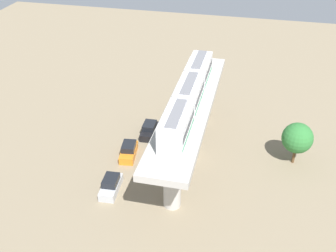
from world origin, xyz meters
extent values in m
plane|color=#84755B|center=(0.00, 0.00, 0.00)|extent=(120.00, 120.00, 0.00)
cylinder|color=#B7B2AA|center=(0.00, -9.38, 3.47)|extent=(1.90, 1.90, 6.93)
cylinder|color=#B7B2AA|center=(0.00, 0.00, 3.47)|extent=(1.90, 1.90, 6.93)
cylinder|color=#B7B2AA|center=(0.00, 9.38, 3.47)|extent=(1.90, 1.90, 6.93)
cube|color=#B7B2AA|center=(0.00, 0.00, 7.33)|extent=(5.20, 28.85, 0.80)
cube|color=white|center=(0.00, -7.64, 9.23)|extent=(2.60, 6.60, 3.00)
cube|color=black|center=(0.00, -7.64, 9.48)|extent=(2.64, 6.07, 0.70)
cube|color=#1E8C4C|center=(0.00, -7.64, 8.48)|extent=(2.64, 6.34, 0.24)
cube|color=slate|center=(0.00, -7.64, 10.85)|extent=(1.10, 5.61, 0.24)
cube|color=white|center=(0.00, -0.69, 9.23)|extent=(2.60, 6.60, 3.00)
cube|color=black|center=(0.00, -0.69, 9.48)|extent=(2.64, 6.07, 0.70)
cube|color=#1E8C4C|center=(0.00, -0.69, 8.48)|extent=(2.64, 6.34, 0.24)
cube|color=slate|center=(0.00, -0.69, 10.85)|extent=(1.10, 5.61, 0.24)
cube|color=white|center=(0.00, 6.26, 9.23)|extent=(2.60, 6.60, 3.00)
cube|color=black|center=(0.00, 6.26, 9.48)|extent=(2.64, 6.07, 0.70)
cube|color=#1E8C4C|center=(0.00, 6.26, 8.48)|extent=(2.64, 6.34, 0.24)
cube|color=slate|center=(0.00, 6.26, 10.85)|extent=(1.10, 5.61, 0.24)
cube|color=black|center=(-6.20, 3.65, 0.50)|extent=(1.91, 4.25, 1.00)
cube|color=black|center=(-6.20, 3.80, 1.38)|extent=(1.70, 2.34, 0.76)
cube|color=orange|center=(-7.48, -1.77, 0.50)|extent=(2.33, 4.40, 1.00)
cube|color=black|center=(-7.48, -1.62, 1.38)|extent=(1.93, 2.49, 0.76)
cube|color=#B2B5BA|center=(-7.40, -8.70, 0.50)|extent=(2.07, 4.31, 1.00)
cube|color=black|center=(-7.40, -8.55, 1.38)|extent=(1.79, 2.40, 0.76)
cylinder|color=brown|center=(13.24, 1.67, 1.33)|extent=(0.36, 0.36, 2.66)
sphere|color=#2D7233|center=(13.24, 1.67, 3.71)|extent=(3.83, 3.83, 3.83)
camera|label=1|loc=(7.26, -42.27, 31.78)|focal=43.71mm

